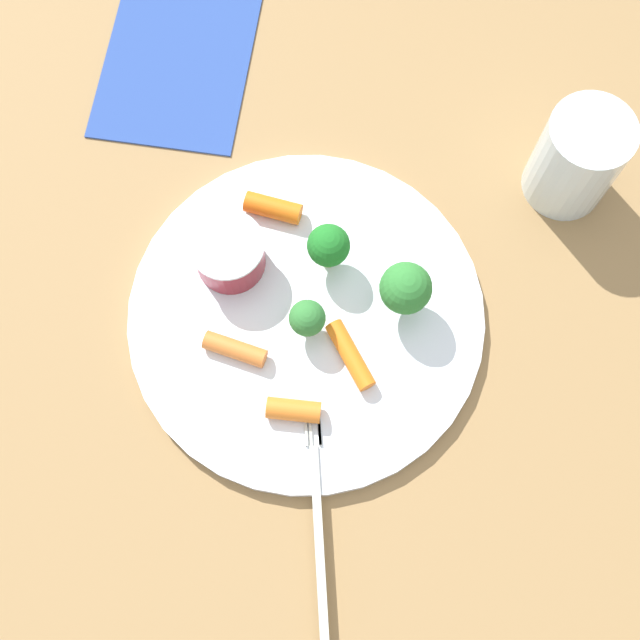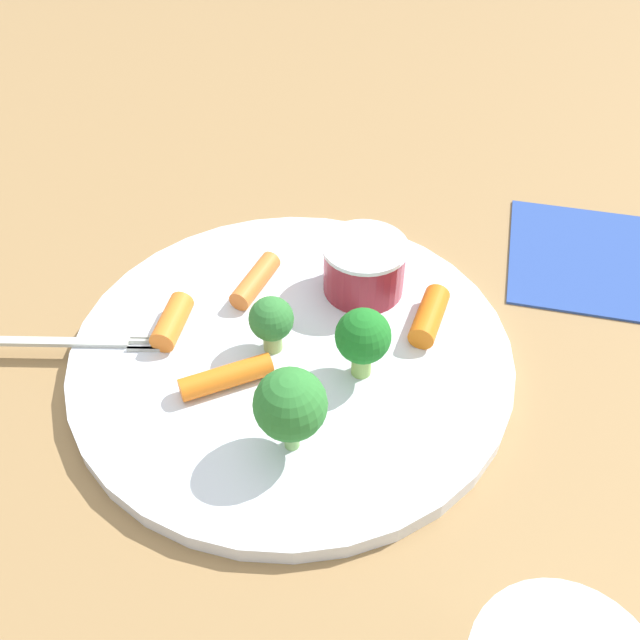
# 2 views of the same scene
# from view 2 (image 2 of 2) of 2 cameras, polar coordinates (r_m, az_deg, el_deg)

# --- Properties ---
(ground_plane) EXTENTS (2.40, 2.40, 0.00)m
(ground_plane) POSITION_cam_2_polar(r_m,az_deg,el_deg) (0.46, -2.30, -3.25)
(ground_plane) COLOR olive
(plate) EXTENTS (0.29, 0.29, 0.01)m
(plate) POSITION_cam_2_polar(r_m,az_deg,el_deg) (0.46, -2.32, -2.74)
(plate) COLOR white
(plate) RESTS_ON ground_plane
(sauce_cup) EXTENTS (0.06, 0.06, 0.04)m
(sauce_cup) POSITION_cam_2_polar(r_m,az_deg,el_deg) (0.49, 3.61, 4.32)
(sauce_cup) COLOR maroon
(sauce_cup) RESTS_ON plate
(broccoli_floret_0) EXTENTS (0.03, 0.03, 0.04)m
(broccoli_floret_0) POSITION_cam_2_polar(r_m,az_deg,el_deg) (0.44, -3.97, 0.30)
(broccoli_floret_0) COLOR #98B66B
(broccoli_floret_0) RESTS_ON plate
(broccoli_floret_1) EXTENTS (0.04, 0.04, 0.06)m
(broccoli_floret_1) POSITION_cam_2_polar(r_m,az_deg,el_deg) (0.38, -2.10, -6.93)
(broccoli_floret_1) COLOR #86BC68
(broccoli_floret_1) RESTS_ON plate
(broccoli_floret_2) EXTENTS (0.03, 0.03, 0.05)m
(broccoli_floret_2) POSITION_cam_2_polar(r_m,az_deg,el_deg) (0.42, 3.52, -1.47)
(broccoli_floret_2) COLOR #92BB5D
(broccoli_floret_2) RESTS_ON plate
(carrot_stick_0) EXTENTS (0.04, 0.05, 0.01)m
(carrot_stick_0) POSITION_cam_2_polar(r_m,az_deg,el_deg) (0.49, -5.28, 3.23)
(carrot_stick_0) COLOR orange
(carrot_stick_0) RESTS_ON plate
(carrot_stick_1) EXTENTS (0.06, 0.03, 0.01)m
(carrot_stick_1) POSITION_cam_2_polar(r_m,az_deg,el_deg) (0.43, -7.64, -4.61)
(carrot_stick_1) COLOR orange
(carrot_stick_1) RESTS_ON plate
(carrot_stick_2) EXTENTS (0.03, 0.04, 0.02)m
(carrot_stick_2) POSITION_cam_2_polar(r_m,az_deg,el_deg) (0.47, -11.95, -0.12)
(carrot_stick_2) COLOR orange
(carrot_stick_2) RESTS_ON plate
(carrot_stick_3) EXTENTS (0.03, 0.05, 0.02)m
(carrot_stick_3) POSITION_cam_2_polar(r_m,az_deg,el_deg) (0.47, 8.90, 0.33)
(carrot_stick_3) COLOR orange
(carrot_stick_3) RESTS_ON plate
(fork) EXTENTS (0.19, 0.02, 0.00)m
(fork) POSITION_cam_2_polar(r_m,az_deg,el_deg) (0.49, -22.16, -1.65)
(fork) COLOR beige
(fork) RESTS_ON plate
(napkin) EXTENTS (0.22, 0.17, 0.00)m
(napkin) POSITION_cam_2_polar(r_m,az_deg,el_deg) (0.59, 24.39, 4.16)
(napkin) COLOR #294693
(napkin) RESTS_ON ground_plane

